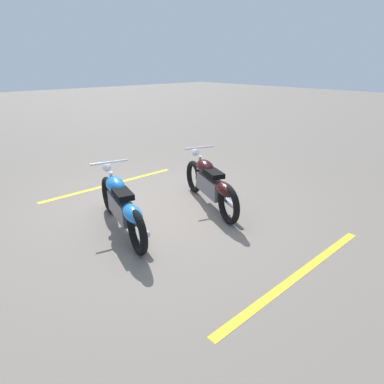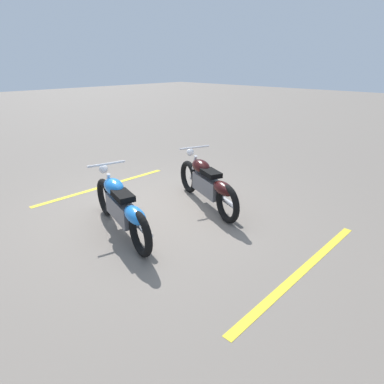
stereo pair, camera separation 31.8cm
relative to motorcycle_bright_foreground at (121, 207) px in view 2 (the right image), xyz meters
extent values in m
plane|color=slate|center=(-0.33, 0.88, -0.46)|extent=(60.00, 60.00, 0.00)
torus|color=black|center=(-0.81, 0.21, -0.13)|extent=(0.68, 0.27, 0.67)
torus|color=black|center=(0.70, -0.18, -0.13)|extent=(0.68, 0.27, 0.67)
cube|color=#59595E|center=(-0.01, 0.00, -0.04)|extent=(0.87, 0.42, 0.32)
ellipsoid|color=blue|center=(-0.27, 0.07, 0.26)|extent=(0.57, 0.40, 0.24)
ellipsoid|color=blue|center=(0.54, -0.14, 0.10)|extent=(0.60, 0.37, 0.22)
cube|color=black|center=(0.12, -0.03, 0.24)|extent=(0.49, 0.34, 0.09)
cylinder|color=silver|center=(-0.59, 0.15, 0.13)|extent=(0.27, 0.12, 0.56)
cylinder|color=silver|center=(-0.54, 0.14, 0.56)|extent=(0.19, 0.61, 0.04)
sphere|color=silver|center=(-0.73, 0.19, 0.42)|extent=(0.15, 0.15, 0.15)
cylinder|color=silver|center=(0.41, 0.03, -0.20)|extent=(0.70, 0.26, 0.09)
torus|color=black|center=(-0.53, 2.03, -0.13)|extent=(0.67, 0.34, 0.67)
torus|color=black|center=(0.93, 1.48, -0.13)|extent=(0.67, 0.34, 0.67)
cube|color=#59595E|center=(0.25, 1.73, -0.04)|extent=(0.86, 0.50, 0.32)
ellipsoid|color=black|center=(0.00, 1.83, 0.26)|extent=(0.59, 0.45, 0.24)
ellipsoid|color=black|center=(0.78, 1.53, 0.10)|extent=(0.61, 0.42, 0.22)
cube|color=black|center=(0.37, 1.69, 0.24)|extent=(0.50, 0.38, 0.09)
cylinder|color=silver|center=(-0.31, 1.95, 0.13)|extent=(0.27, 0.15, 0.56)
cylinder|color=silver|center=(-0.27, 1.93, 0.56)|extent=(0.25, 0.59, 0.04)
sphere|color=silver|center=(-0.45, 2.00, 0.42)|extent=(0.15, 0.15, 0.15)
cylinder|color=silver|center=(0.67, 1.72, -0.20)|extent=(0.69, 0.33, 0.09)
cube|color=yellow|center=(-2.10, 0.96, -0.46)|extent=(0.13, 3.20, 0.01)
cube|color=yellow|center=(2.54, 1.04, -0.46)|extent=(0.13, 3.20, 0.01)
camera|label=1|loc=(4.22, -2.35, 2.10)|focal=30.65mm
camera|label=2|loc=(4.00, -2.58, 2.10)|focal=30.65mm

